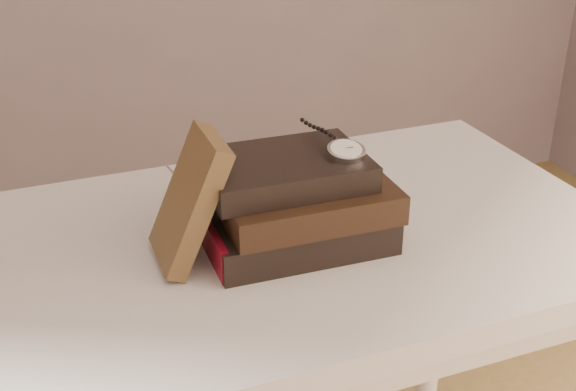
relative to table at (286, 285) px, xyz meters
name	(u,v)px	position (x,y,z in m)	size (l,w,h in m)	color
table	(286,285)	(0.00, 0.00, 0.00)	(1.00, 0.60, 0.75)	beige
book_stack	(296,203)	(0.00, -0.03, 0.15)	(0.27, 0.19, 0.13)	black
journal	(189,200)	(-0.15, -0.02, 0.18)	(0.03, 0.12, 0.19)	#422E19
pocket_watch	(344,150)	(0.07, -0.04, 0.23)	(0.06, 0.16, 0.02)	silver
eyeglasses	(216,180)	(-0.08, 0.06, 0.17)	(0.11, 0.13, 0.05)	silver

